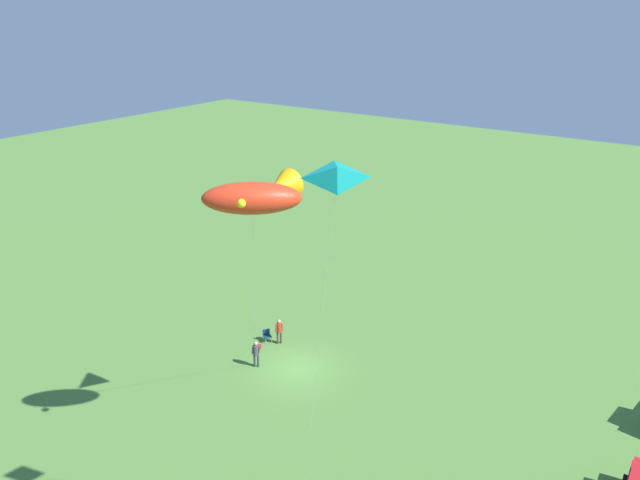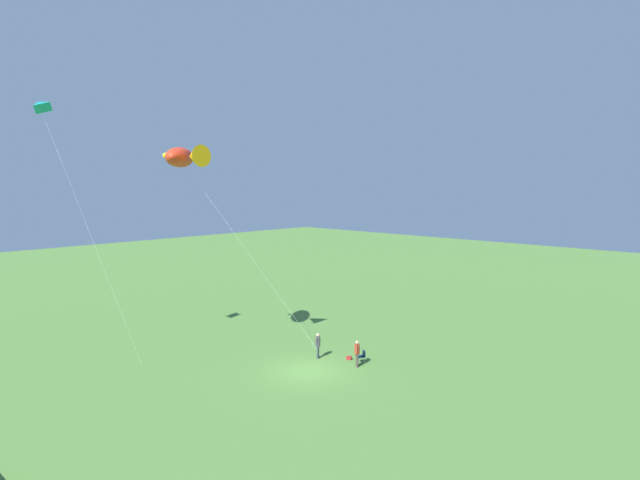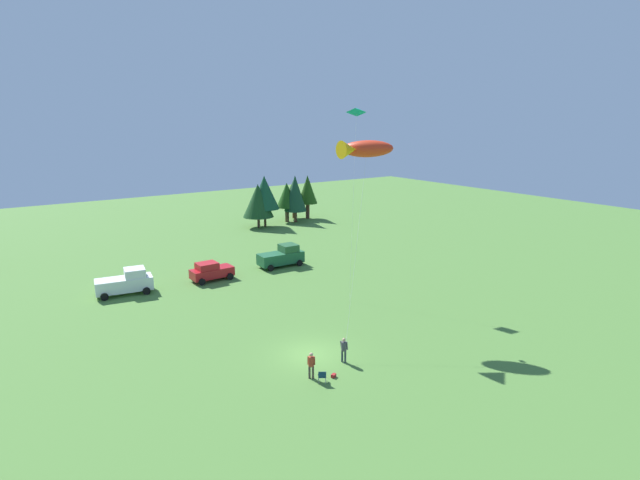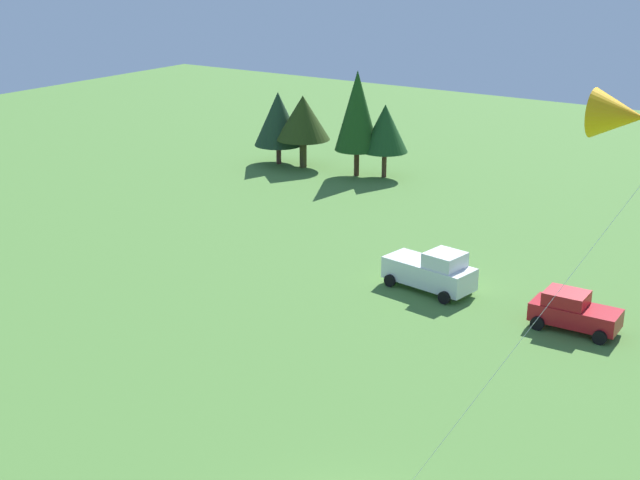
% 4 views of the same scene
% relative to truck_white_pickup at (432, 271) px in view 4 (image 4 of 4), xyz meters
% --- Properties ---
extents(truck_white_pickup, '(5.24, 3.00, 2.34)m').
position_rel_truck_white_pickup_xyz_m(truck_white_pickup, '(0.00, 0.00, 0.00)').
color(truck_white_pickup, white).
rests_on(truck_white_pickup, ground).
extents(car_red_sedan, '(4.25, 2.30, 1.89)m').
position_rel_truck_white_pickup_xyz_m(car_red_sedan, '(8.04, -0.68, -0.15)').
color(car_red_sedan, '#B5171E').
rests_on(car_red_sedan, ground).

